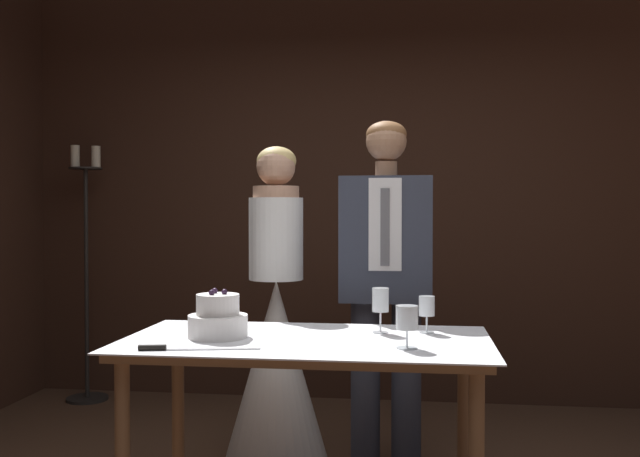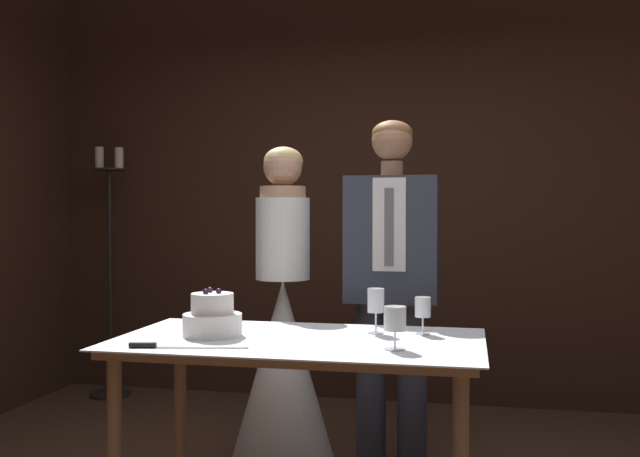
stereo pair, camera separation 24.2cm
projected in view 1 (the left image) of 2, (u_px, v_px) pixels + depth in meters
The scene contains 10 objects.
wall_back at pixel (368, 186), 4.93m from camera, with size 4.97×0.12×2.94m, color #382116.
cake_table at pixel (307, 361), 2.84m from camera, with size 1.46×0.80×0.79m.
tiered_cake at pixel (218, 319), 2.86m from camera, with size 0.24×0.24×0.20m.
cake_knife at pixel (176, 348), 2.60m from camera, with size 0.44×0.11×0.02m.
wine_glass_near at pixel (380, 302), 2.97m from camera, with size 0.07×0.07×0.19m.
wine_glass_middle at pixel (427, 308), 2.97m from camera, with size 0.07×0.07×0.15m.
wine_glass_far at pixel (407, 320), 2.62m from camera, with size 0.08×0.08×0.16m.
bride at pixel (276, 346), 3.68m from camera, with size 0.54×0.54×1.63m.
groom at pixel (386, 271), 3.60m from camera, with size 0.46×0.25×1.75m.
candle_stand at pixel (86, 279), 4.88m from camera, with size 0.28×0.28×1.75m.
Camera 1 is at (0.32, -2.62, 1.29)m, focal length 40.00 mm.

